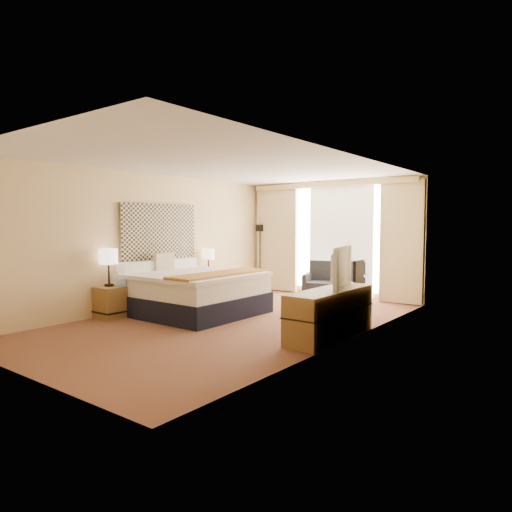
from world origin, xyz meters
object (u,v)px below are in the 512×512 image
Objects in this scene: nightstand_right at (210,286)px; television at (335,267)px; media_dresser at (330,313)px; bed at (192,292)px; floor_lamp at (260,244)px; lamp_left at (108,257)px; desk_chair at (351,292)px; loveseat at (336,287)px; lamp_right at (208,254)px; nightstand_left at (113,302)px.

television is (3.65, -1.21, 0.73)m from nightstand_right.
bed is (-2.89, 0.08, 0.05)m from media_dresser.
floor_lamp is at bearing 104.61° from bed.
television reaches higher than bed.
bed is 3.37× the size of lamp_left.
television is (0.29, -1.16, 0.55)m from desk_chair.
bed is at bearing -157.51° from desk_chair.
media_dresser reaches higher than nightstand_right.
media_dresser is at bearing -1.67° from bed.
loveseat is (2.22, 1.58, -0.00)m from nightstand_right.
lamp_left is (-2.27, -4.11, 0.79)m from loveseat.
nightstand_right is at bearing 174.38° from desk_chair.
television is (1.43, -2.79, 0.73)m from loveseat.
television is (3.70, 1.32, -0.06)m from lamp_left.
television reaches higher than media_dresser.
floor_lamp reaches higher than bed.
lamp_left reaches higher than lamp_right.
bed is 1.37× the size of floor_lamp.
floor_lamp is 1.59× the size of desk_chair.
bed is at bearing 54.53° from nightstand_left.
loveseat is at bearing 35.24° from lamp_right.
loveseat is 0.91× the size of floor_lamp.
nightstand_left is at bearing 35.14° from lamp_left.
nightstand_left is 0.37× the size of loveseat.
floor_lamp is 2.95× the size of lamp_right.
desk_chair is at bearing -1.03° from television.
lamp_left reaches higher than loveseat.
bed is at bearing 78.16° from television.
media_dresser is 1.11× the size of floor_lamp.
floor_lamp reaches higher than lamp_right.
media_dresser is at bearing -21.40° from nightstand_right.
lamp_left is at bearing -90.18° from lamp_right.
nightstand_right is 0.31× the size of media_dresser.
bed is 2.10× the size of television.
loveseat is 4.76m from lamp_left.
lamp_right is at bearing -163.62° from loveseat.
desk_chair is 1.31m from television.
lamp_left reaches higher than nightstand_left.
television is (3.68, -3.06, -0.14)m from floor_lamp.
nightstand_left is 0.31× the size of media_dresser.
desk_chair reaches higher than nightstand_right.
television reaches higher than lamp_left.
television reaches higher than loveseat.
nightstand_right is 0.37× the size of loveseat.
nightstand_right is at bearing -89.07° from floor_lamp.
desk_chair is (3.36, -0.05, 0.18)m from nightstand_right.
nightstand_right is 2.73m from loveseat.
bed is 1.59m from lamp_left.
television is (3.69, -1.19, 0.03)m from lamp_right.
media_dresser is 1.22× the size of loveseat.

